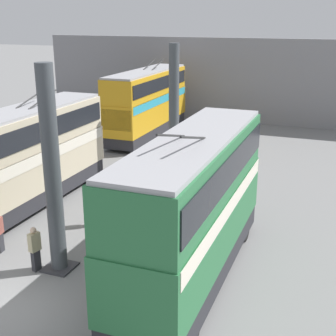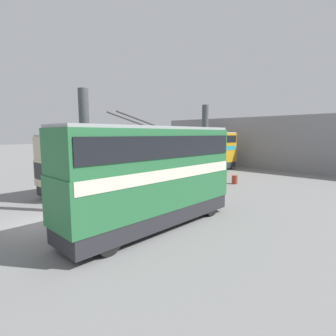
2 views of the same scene
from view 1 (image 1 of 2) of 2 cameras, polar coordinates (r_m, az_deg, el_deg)
name	(u,v)px [view 1 (image 1 of 2)]	position (r m, az deg, el deg)	size (l,w,h in m)	color
ground_plane	(7,313)	(16.30, -19.04, -16.40)	(240.00, 240.00, 0.00)	slate
depot_back_wall	(233,81)	(41.62, 7.98, 10.49)	(0.50, 36.00, 7.21)	gray
support_column_near	(52,176)	(16.80, -13.91, -0.94)	(1.07, 1.07, 7.53)	#42474C
support_column_far	(174,112)	(27.41, 0.72, 6.87)	(1.07, 1.07, 7.53)	#42474C
bus_left_far	(194,201)	(15.89, 3.21, -4.03)	(10.18, 2.54, 5.86)	black
bus_right_mid	(23,153)	(23.40, -17.22, 1.79)	(11.11, 2.54, 5.42)	black
bus_right_far	(147,100)	(35.96, -2.58, 8.34)	(10.69, 2.54, 5.71)	black
person_by_left_row	(114,272)	(15.89, -6.60, -12.48)	(0.44, 0.28, 1.72)	#473D33
person_aisle_midway	(97,205)	(21.02, -8.69, -4.47)	(0.46, 0.47, 1.83)	#2D2D33
person_aisle_foreground	(35,248)	(17.93, -15.92, -9.33)	(0.47, 0.33, 1.73)	#2D2D33
oil_drum	(215,157)	(29.94, 5.71, 1.39)	(0.59, 0.59, 0.83)	#933828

